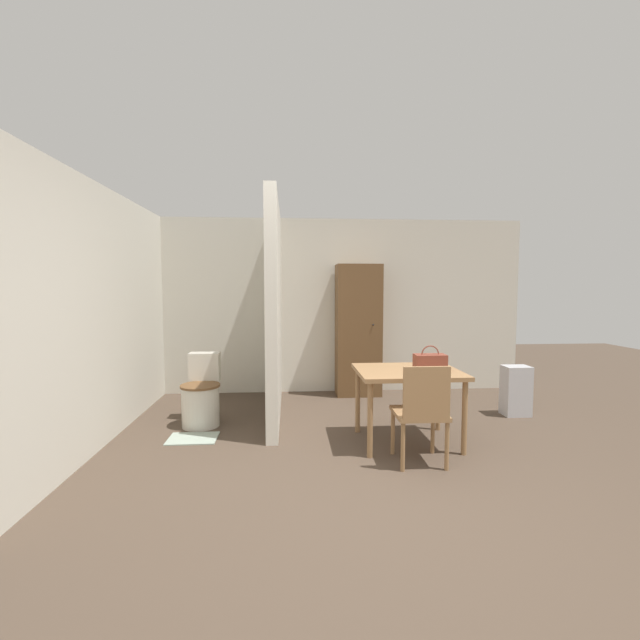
# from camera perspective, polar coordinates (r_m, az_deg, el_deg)

# --- Properties ---
(ground_plane) EXTENTS (16.00, 16.00, 0.00)m
(ground_plane) POSITION_cam_1_polar(r_m,az_deg,el_deg) (3.34, 6.70, -22.80)
(ground_plane) COLOR #4C3D30
(wall_back) EXTENTS (5.69, 0.12, 2.50)m
(wall_back) POSITION_cam_1_polar(r_m,az_deg,el_deg) (6.25, 1.05, 1.89)
(wall_back) COLOR beige
(wall_back) RESTS_ON ground_plane
(wall_left) EXTENTS (0.12, 4.24, 2.50)m
(wall_left) POSITION_cam_1_polar(r_m,az_deg,el_deg) (4.90, -26.16, 0.75)
(wall_left) COLOR beige
(wall_left) RESTS_ON ground_plane
(partition_wall) EXTENTS (0.12, 2.12, 2.50)m
(partition_wall) POSITION_cam_1_polar(r_m,az_deg,el_deg) (5.10, -6.09, 1.30)
(partition_wall) COLOR beige
(partition_wall) RESTS_ON ground_plane
(dining_table) EXTENTS (0.99, 0.80, 0.72)m
(dining_table) POSITION_cam_1_polar(r_m,az_deg,el_deg) (4.28, 11.62, -7.62)
(dining_table) COLOR #997047
(dining_table) RESTS_ON ground_plane
(wooden_chair) EXTENTS (0.44, 0.44, 0.88)m
(wooden_chair) POSITION_cam_1_polar(r_m,az_deg,el_deg) (3.81, 13.40, -11.61)
(wooden_chair) COLOR #997047
(wooden_chair) RESTS_ON ground_plane
(toilet) EXTENTS (0.43, 0.58, 0.77)m
(toilet) POSITION_cam_1_polar(r_m,az_deg,el_deg) (4.99, -15.52, -9.83)
(toilet) COLOR silver
(toilet) RESTS_ON ground_plane
(handbag) EXTENTS (0.29, 0.16, 0.25)m
(handbag) POSITION_cam_1_polar(r_m,az_deg,el_deg) (4.23, 14.46, -5.49)
(handbag) COLOR brown
(handbag) RESTS_ON dining_table
(wooden_cabinet) EXTENTS (0.62, 0.42, 1.84)m
(wooden_cabinet) POSITION_cam_1_polar(r_m,az_deg,el_deg) (6.05, 5.12, -1.34)
(wooden_cabinet) COLOR brown
(wooden_cabinet) RESTS_ON ground_plane
(bath_mat) EXTENTS (0.48, 0.35, 0.01)m
(bath_mat) POSITION_cam_1_polar(r_m,az_deg,el_deg) (4.64, -16.60, -14.89)
(bath_mat) COLOR #99A899
(bath_mat) RESTS_ON ground_plane
(space_heater) EXTENTS (0.30, 0.22, 0.59)m
(space_heater) POSITION_cam_1_polar(r_m,az_deg,el_deg) (5.65, 24.66, -8.55)
(space_heater) COLOR #BCBCC1
(space_heater) RESTS_ON ground_plane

